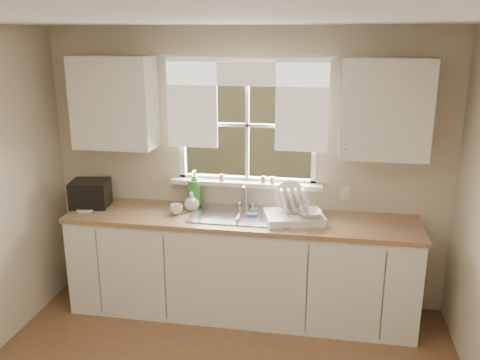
% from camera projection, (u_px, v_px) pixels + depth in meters
% --- Properties ---
extents(room_walls, '(3.62, 4.02, 2.50)m').
position_uv_depth(room_walls, '(183.00, 273.00, 2.63)').
color(room_walls, beige).
rests_on(room_walls, ground).
extents(ceiling, '(3.60, 4.00, 0.02)m').
position_uv_depth(ceiling, '(178.00, 18.00, 2.34)').
color(ceiling, silver).
rests_on(ceiling, room_walls).
extents(window, '(1.38, 0.16, 1.06)m').
position_uv_depth(window, '(247.00, 144.00, 4.52)').
color(window, white).
rests_on(window, room_walls).
extents(curtains, '(1.50, 0.03, 0.81)m').
position_uv_depth(curtains, '(246.00, 94.00, 4.35)').
color(curtains, white).
rests_on(curtains, room_walls).
extents(base_cabinets, '(3.00, 0.62, 0.87)m').
position_uv_depth(base_cabinets, '(241.00, 267.00, 4.51)').
color(base_cabinets, silver).
rests_on(base_cabinets, ground).
extents(countertop, '(3.04, 0.65, 0.04)m').
position_uv_depth(countertop, '(241.00, 219.00, 4.38)').
color(countertop, '#916C48').
rests_on(countertop, base_cabinets).
extents(upper_cabinet_left, '(0.70, 0.33, 0.80)m').
position_uv_depth(upper_cabinet_left, '(114.00, 102.00, 4.44)').
color(upper_cabinet_left, silver).
rests_on(upper_cabinet_left, room_walls).
extents(upper_cabinet_right, '(0.70, 0.33, 0.80)m').
position_uv_depth(upper_cabinet_right, '(385.00, 109.00, 4.06)').
color(upper_cabinet_right, silver).
rests_on(upper_cabinet_right, room_walls).
extents(wall_outlet, '(0.08, 0.01, 0.12)m').
position_uv_depth(wall_outlet, '(345.00, 193.00, 4.47)').
color(wall_outlet, beige).
rests_on(wall_outlet, room_walls).
extents(sill_jars, '(0.50, 0.04, 0.06)m').
position_uv_depth(sill_jars, '(252.00, 179.00, 4.54)').
color(sill_jars, brown).
rests_on(sill_jars, window).
extents(sink, '(0.88, 0.52, 0.40)m').
position_uv_depth(sink, '(241.00, 223.00, 4.42)').
color(sink, '#B7B7BC').
rests_on(sink, countertop).
extents(dish_rack, '(0.56, 0.48, 0.31)m').
position_uv_depth(dish_rack, '(294.00, 213.00, 4.28)').
color(dish_rack, white).
rests_on(dish_rack, countertop).
extents(bowl, '(0.22, 0.22, 0.05)m').
position_uv_depth(bowl, '(310.00, 214.00, 4.20)').
color(bowl, white).
rests_on(bowl, dish_rack).
extents(soap_bottle_a, '(0.14, 0.14, 0.34)m').
position_uv_depth(soap_bottle_a, '(195.00, 189.00, 4.60)').
color(soap_bottle_a, '#348D2E').
rests_on(soap_bottle_a, countertop).
extents(soap_bottle_b, '(0.09, 0.09, 0.17)m').
position_uv_depth(soap_bottle_b, '(192.00, 201.00, 4.54)').
color(soap_bottle_b, '#313EB9').
rests_on(soap_bottle_b, countertop).
extents(soap_bottle_c, '(0.14, 0.14, 0.17)m').
position_uv_depth(soap_bottle_c, '(192.00, 201.00, 4.52)').
color(soap_bottle_c, '#EFE4C4').
rests_on(soap_bottle_c, countertop).
extents(saucer, '(0.16, 0.16, 0.01)m').
position_uv_depth(saucer, '(86.00, 209.00, 4.55)').
color(saucer, white).
rests_on(saucer, countertop).
extents(cup, '(0.14, 0.14, 0.09)m').
position_uv_depth(cup, '(176.00, 209.00, 4.43)').
color(cup, silver).
rests_on(cup, countertop).
extents(black_appliance, '(0.37, 0.33, 0.24)m').
position_uv_depth(black_appliance, '(90.00, 193.00, 4.62)').
color(black_appliance, black).
rests_on(black_appliance, countertop).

